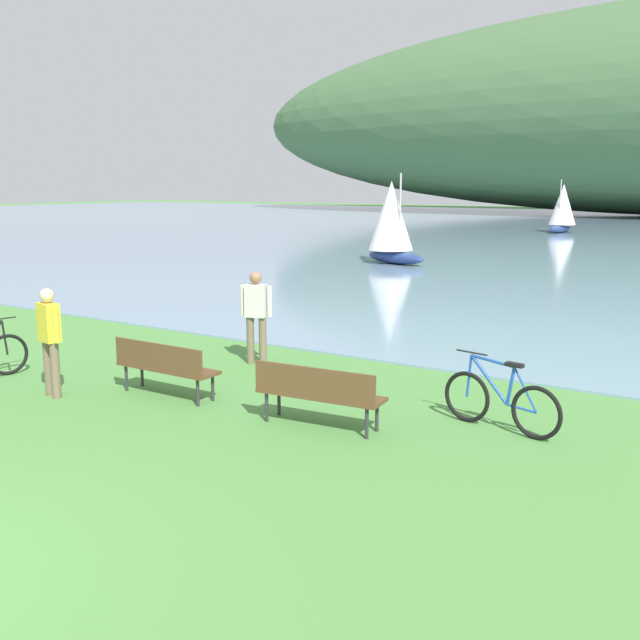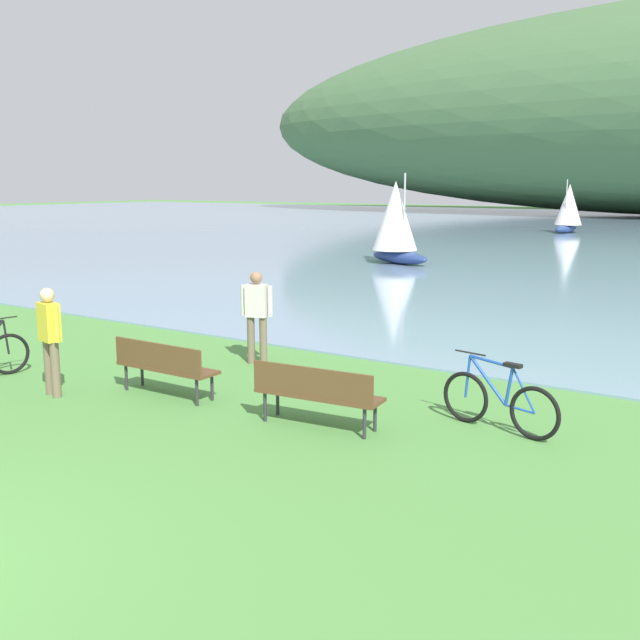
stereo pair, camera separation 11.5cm
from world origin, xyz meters
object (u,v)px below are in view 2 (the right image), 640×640
Objects in this scene: person_at_shoreline at (257,311)px; sailboat_mid_bay at (396,221)px; park_bench_further_along at (316,391)px; person_on_the_grass at (50,335)px; park_bench_near_camera at (164,364)px; bicycle_leaning_near_bench at (499,402)px; sailboat_nearest_to_shore at (569,208)px.

person_at_shoreline is 17.33m from sailboat_mid_bay.
person_on_the_grass is (-4.29, -1.01, 0.46)m from park_bench_further_along.
park_bench_near_camera is 1.03× the size of bicycle_leaning_near_bench.
sailboat_mid_bay is (-5.87, 18.79, 1.23)m from park_bench_near_camera.
park_bench_near_camera is 42.05m from sailboat_nearest_to_shore.
person_on_the_grass is at bearing -77.44° from sailboat_mid_bay.
sailboat_nearest_to_shore is at bearing 100.85° from park_bench_further_along.
sailboat_mid_bay is (-0.70, -22.93, 0.08)m from sailboat_nearest_to_shore.
park_bench_further_along is 1.07× the size of person_at_shoreline.
person_at_shoreline reaches higher than park_bench_further_along.
sailboat_nearest_to_shore is (-5.07, 39.25, 0.69)m from person_at_shoreline.
park_bench_further_along is 1.07× the size of person_on_the_grass.
bicycle_leaning_near_bench is (4.91, 1.33, -0.12)m from park_bench_near_camera.
sailboat_mid_bay reaches higher than park_bench_further_along.
park_bench_further_along is 1.05× the size of bicycle_leaning_near_bench.
bicycle_leaning_near_bench is at bearing 19.56° from person_on_the_grass.
person_on_the_grass is at bearing -147.65° from park_bench_near_camera.
park_bench_near_camera is 5.09m from bicycle_leaning_near_bench.
sailboat_mid_bay reaches higher than sailboat_nearest_to_shore.
park_bench_near_camera is 19.72m from sailboat_mid_bay.
sailboat_mid_bay reaches higher than park_bench_near_camera.
sailboat_mid_bay is (-4.39, 19.72, 0.77)m from person_on_the_grass.
bicycle_leaning_near_bench reaches higher than park_bench_near_camera.
person_on_the_grass is at bearing -160.44° from bicycle_leaning_near_bench.
bicycle_leaning_near_bench is 5.18m from person_at_shoreline.
sailboat_mid_bay is at bearing 114.89° from park_bench_further_along.
person_at_shoreline is 0.47× the size of sailboat_mid_bay.
sailboat_nearest_to_shore is at bearing 94.95° from person_on_the_grass.
person_at_shoreline is (-2.92, 2.39, 0.46)m from park_bench_further_along.
park_bench_further_along is 0.53× the size of sailboat_nearest_to_shore.
person_at_shoreline is at bearing -82.64° from sailboat_nearest_to_shore.
person_on_the_grass reaches higher than bicycle_leaning_near_bench.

